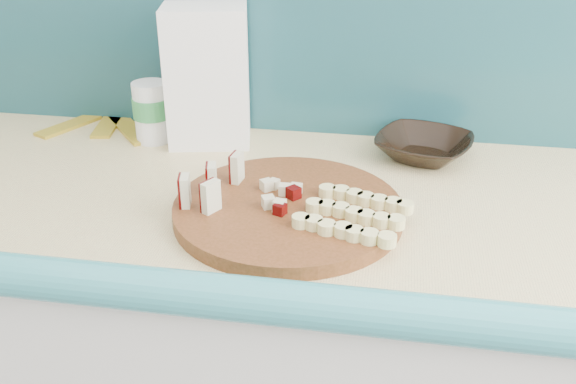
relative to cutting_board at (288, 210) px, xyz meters
The scene contains 9 objects.
backsplash 0.44m from the cutting_board, 101.33° to the left, with size 2.20×0.02×0.50m, color teal.
cutting_board is the anchor object (origin of this frame).
apple_wedges 0.13m from the cutting_board, behind, with size 0.08×0.14×0.05m.
apple_chunks 0.03m from the cutting_board, 166.29° to the left, with size 0.05×0.06×0.02m.
banana_slices 0.11m from the cutting_board, 15.82° to the right, with size 0.18×0.16×0.02m.
brown_bowl 0.34m from the cutting_board, 51.27° to the left, with size 0.17×0.17×0.04m, color black.
flour_bag 0.36m from the cutting_board, 126.22° to the left, with size 0.15×0.11×0.26m, color white.
canister 0.41m from the cutting_board, 140.32° to the left, with size 0.07×0.07×0.12m.
banana_peel 0.55m from the cutting_board, 144.39° to the left, with size 0.25×0.21×0.01m.
Camera 1 is at (0.32, 0.56, 1.40)m, focal length 40.00 mm.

